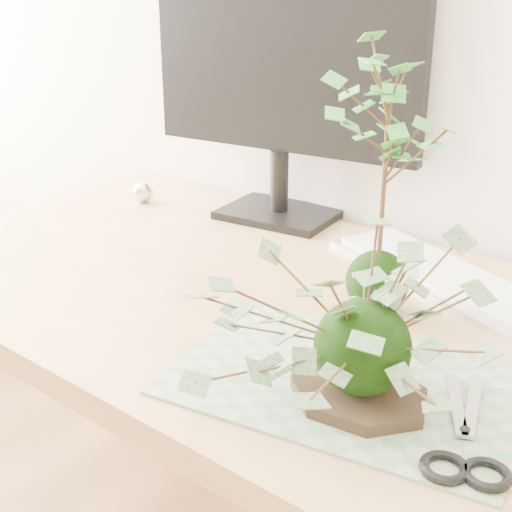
# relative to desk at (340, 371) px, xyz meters

# --- Properties ---
(desk) EXTENTS (1.60, 0.70, 0.74)m
(desk) POSITION_rel_desk_xyz_m (0.00, 0.00, 0.00)
(desk) COLOR tan
(desk) RESTS_ON ground_plane
(cutting_mat) EXTENTS (0.45, 0.34, 0.00)m
(cutting_mat) POSITION_rel_desk_xyz_m (0.10, -0.14, 0.09)
(cutting_mat) COLOR #628D62
(cutting_mat) RESTS_ON desk
(stone_dish) EXTENTS (0.19, 0.19, 0.01)m
(stone_dish) POSITION_rel_desk_xyz_m (0.13, -0.17, 0.10)
(stone_dish) COLOR black
(stone_dish) RESTS_ON cutting_mat
(ivy_kokedama) EXTENTS (0.39, 0.39, 0.22)m
(ivy_kokedama) POSITION_rel_desk_xyz_m (0.13, -0.17, 0.21)
(ivy_kokedama) COLOR black
(ivy_kokedama) RESTS_ON stone_dish
(maple_kokedama) EXTENTS (0.23, 0.23, 0.38)m
(maple_kokedama) POSITION_rel_desk_xyz_m (0.02, 0.05, 0.35)
(maple_kokedama) COLOR black
(maple_kokedama) RESTS_ON desk
(keyboard) EXTENTS (0.48, 0.30, 0.02)m
(keyboard) POSITION_rel_desk_xyz_m (0.07, 0.20, 0.10)
(keyboard) COLOR silver
(keyboard) RESTS_ON desk
(monitor) EXTENTS (0.55, 0.19, 0.48)m
(monitor) POSITION_rel_desk_xyz_m (-0.34, 0.30, 0.37)
(monitor) COLOR black
(monitor) RESTS_ON desk
(foil_ball) EXTENTS (0.04, 0.04, 0.04)m
(foil_ball) POSITION_rel_desk_xyz_m (-0.62, 0.19, 0.11)
(foil_ball) COLOR silver
(foil_ball) RESTS_ON desk
(scissors) EXTENTS (0.10, 0.21, 0.01)m
(scissors) POSITION_rel_desk_xyz_m (0.26, -0.19, 0.10)
(scissors) COLOR #96969B
(scissors) RESTS_ON cutting_mat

